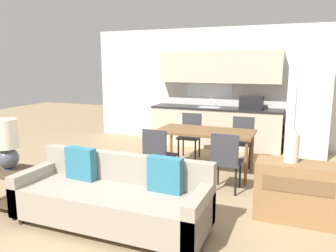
% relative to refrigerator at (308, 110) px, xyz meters
% --- Properties ---
extents(ground_plane, '(20.00, 20.00, 0.00)m').
position_rel_refrigerator_xyz_m(ground_plane, '(-1.93, -4.22, -0.94)').
color(ground_plane, '#9E8460').
extents(wall_back, '(6.40, 0.07, 2.70)m').
position_rel_refrigerator_xyz_m(wall_back, '(-1.93, 0.41, 0.41)').
color(wall_back, silver).
rests_on(wall_back, ground_plane).
extents(kitchen_counter, '(2.96, 0.65, 2.15)m').
position_rel_refrigerator_xyz_m(kitchen_counter, '(-1.91, 0.11, -0.10)').
color(kitchen_counter, beige).
rests_on(kitchen_counter, ground_plane).
extents(refrigerator, '(0.81, 0.75, 1.88)m').
position_rel_refrigerator_xyz_m(refrigerator, '(0.00, 0.00, 0.00)').
color(refrigerator, white).
rests_on(refrigerator, ground_plane).
extents(dining_table, '(1.63, 0.82, 0.75)m').
position_rel_refrigerator_xyz_m(dining_table, '(-1.64, -1.88, -0.25)').
color(dining_table, brown).
rests_on(dining_table, ground_plane).
extents(couch, '(2.26, 0.80, 0.85)m').
position_rel_refrigerator_xyz_m(couch, '(-2.11, -4.10, -0.61)').
color(couch, '#3D2D1E').
rests_on(couch, ground_plane).
extents(side_table, '(0.51, 0.51, 0.53)m').
position_rel_refrigerator_xyz_m(side_table, '(-3.54, -4.22, -0.58)').
color(side_table, brown).
rests_on(side_table, ground_plane).
extents(table_lamp, '(0.28, 0.28, 0.65)m').
position_rel_refrigerator_xyz_m(table_lamp, '(-3.57, -4.22, -0.06)').
color(table_lamp, '#4C515B').
rests_on(table_lamp, side_table).
extents(credenza, '(0.95, 0.41, 0.72)m').
position_rel_refrigerator_xyz_m(credenza, '(-0.14, -3.19, -0.58)').
color(credenza, olive).
rests_on(credenza, ground_plane).
extents(vase, '(0.16, 0.16, 0.37)m').
position_rel_refrigerator_xyz_m(vase, '(-0.23, -3.17, -0.05)').
color(vase, beige).
rests_on(vase, credenza).
extents(dining_chair_far_left, '(0.44, 0.44, 0.89)m').
position_rel_refrigerator_xyz_m(dining_chair_far_left, '(-2.16, -1.07, -0.44)').
color(dining_chair_far_left, '#38383D').
rests_on(dining_chair_far_left, ground_plane).
extents(dining_chair_far_right, '(0.43, 0.43, 0.89)m').
position_rel_refrigerator_xyz_m(dining_chair_far_right, '(-1.12, -1.16, -0.44)').
color(dining_chair_far_right, '#38383D').
rests_on(dining_chair_far_right, ground_plane).
extents(dining_chair_near_left, '(0.45, 0.45, 0.89)m').
position_rel_refrigerator_xyz_m(dining_chair_near_left, '(-2.16, -2.68, -0.44)').
color(dining_chair_near_left, '#38383D').
rests_on(dining_chair_near_left, ground_plane).
extents(dining_chair_near_right, '(0.43, 0.43, 0.89)m').
position_rel_refrigerator_xyz_m(dining_chair_near_right, '(-1.12, -2.61, -0.44)').
color(dining_chair_near_right, '#38383D').
rests_on(dining_chair_near_right, ground_plane).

